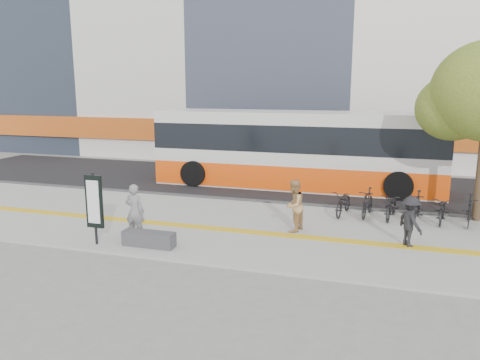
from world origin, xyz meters
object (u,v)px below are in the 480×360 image
(seated_woman, at_px, (135,211))
(pedestrian_dark, at_px, (410,222))
(bench, at_px, (149,239))
(pedestrian_tan, at_px, (294,206))
(bus, at_px, (296,152))
(signboard, at_px, (94,203))

(seated_woman, bearing_deg, pedestrian_dark, -171.32)
(seated_woman, bearing_deg, bench, 138.80)
(pedestrian_dark, bearing_deg, pedestrian_tan, 50.02)
(bus, bearing_deg, pedestrian_tan, -79.82)
(pedestrian_dark, bearing_deg, bench, 73.92)
(signboard, xyz_separation_m, pedestrian_tan, (5.43, 3.03, -0.43))
(signboard, distance_m, pedestrian_tan, 6.23)
(seated_woman, relative_size, pedestrian_tan, 0.99)
(seated_woman, height_order, pedestrian_tan, pedestrian_tan)
(bench, xyz_separation_m, bus, (2.58, 9.70, 1.41))
(pedestrian_tan, distance_m, pedestrian_dark, 3.60)
(bus, relative_size, pedestrian_dark, 8.79)
(bench, relative_size, pedestrian_dark, 1.06)
(pedestrian_tan, bearing_deg, bus, -155.36)
(bench, distance_m, signboard, 1.94)
(seated_woman, bearing_deg, signboard, 46.61)
(bus, xyz_separation_m, seated_woman, (-3.38, -9.07, -0.78))
(seated_woman, height_order, pedestrian_dark, seated_woman)
(signboard, height_order, bus, bus)
(bus, distance_m, seated_woman, 9.71)
(signboard, height_order, seated_woman, signboard)
(bench, bearing_deg, bus, 75.11)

